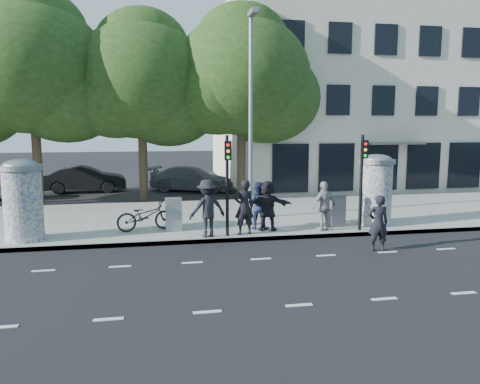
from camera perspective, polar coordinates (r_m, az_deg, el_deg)
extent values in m
plane|color=black|center=(12.49, 4.07, -9.94)|extent=(120.00, 120.00, 0.00)
cube|color=gray|center=(19.60, -1.52, -3.03)|extent=(40.00, 8.00, 0.15)
cube|color=slate|center=(15.80, 0.78, -5.76)|extent=(40.00, 0.10, 0.16)
cube|color=silver|center=(10.51, 7.20, -13.54)|extent=(32.00, 0.12, 0.01)
cube|color=silver|center=(13.79, 2.58, -8.16)|extent=(32.00, 0.12, 0.01)
cylinder|color=beige|center=(16.71, -24.92, -1.48)|extent=(1.20, 1.20, 2.30)
cylinder|color=slate|center=(16.56, -25.17, 2.72)|extent=(1.36, 1.36, 0.16)
ellipsoid|color=slate|center=(16.56, -25.19, 3.00)|extent=(1.10, 1.10, 0.38)
cylinder|color=beige|center=(18.34, 16.18, -0.24)|extent=(1.20, 1.20, 2.30)
cylinder|color=slate|center=(18.21, 16.33, 3.59)|extent=(1.36, 1.36, 0.16)
ellipsoid|color=slate|center=(18.21, 16.34, 3.84)|extent=(1.10, 1.10, 0.38)
cylinder|color=black|center=(15.66, -1.58, 0.72)|extent=(0.11, 0.11, 3.40)
cube|color=black|center=(15.37, -1.49, 5.07)|extent=(0.22, 0.14, 0.62)
cylinder|color=black|center=(17.08, 14.54, 1.08)|extent=(0.11, 0.11, 3.40)
cube|color=black|center=(16.82, 14.94, 5.07)|extent=(0.22, 0.14, 0.62)
cylinder|color=slate|center=(18.59, 1.30, 9.00)|extent=(0.16, 0.16, 8.00)
cube|color=slate|center=(18.67, 1.62, 21.07)|extent=(0.25, 0.90, 0.18)
cylinder|color=#38281C|center=(24.64, -23.49, 3.96)|extent=(0.44, 0.44, 4.73)
ellipsoid|color=black|center=(24.73, -24.05, 13.58)|extent=(7.20, 7.20, 6.12)
cylinder|color=#38281C|center=(24.24, -11.74, 4.03)|extent=(0.44, 0.44, 4.41)
ellipsoid|color=black|center=(24.28, -12.01, 13.18)|extent=(6.80, 6.80, 5.78)
cylinder|color=#38281C|center=(24.26, 0.16, 4.42)|extent=(0.44, 0.44, 4.59)
ellipsoid|color=black|center=(24.33, 0.16, 13.93)|extent=(7.00, 7.00, 5.95)
cube|color=beige|center=(34.96, 15.15, 11.36)|extent=(20.00, 15.00, 12.00)
cube|color=black|center=(28.36, 21.45, 2.99)|extent=(18.00, 0.10, 2.60)
cube|color=#59544C|center=(26.97, 18.37, 5.67)|extent=(3.20, 0.90, 0.12)
cube|color=#194C8C|center=(24.57, 2.40, 6.57)|extent=(1.60, 0.06, 0.30)
imported|color=black|center=(15.96, 0.51, -1.86)|extent=(0.74, 0.53, 1.90)
imported|color=#1E264B|center=(16.85, 2.20, -1.65)|extent=(1.02, 0.92, 1.72)
imported|color=black|center=(15.68, -3.98, -1.99)|extent=(1.38, 0.99, 1.94)
imported|color=gray|center=(16.84, 10.21, -1.70)|extent=(1.18, 0.93, 1.76)
imported|color=black|center=(16.61, 3.39, -1.65)|extent=(1.78, 1.12, 1.80)
imported|color=black|center=(15.09, 16.49, -3.65)|extent=(0.70, 0.51, 1.75)
imported|color=black|center=(16.96, -11.45, -2.86)|extent=(1.11, 2.13, 1.07)
cube|color=gray|center=(16.79, -8.10, -2.71)|extent=(0.57, 0.42, 1.17)
cube|color=#5E5F62|center=(17.67, 11.66, -2.21)|extent=(0.61, 0.47, 1.20)
imported|color=black|center=(28.66, -18.37, 1.50)|extent=(1.87, 4.71, 1.53)
imported|color=slate|center=(27.95, -5.91, 1.64)|extent=(3.67, 5.39, 1.45)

